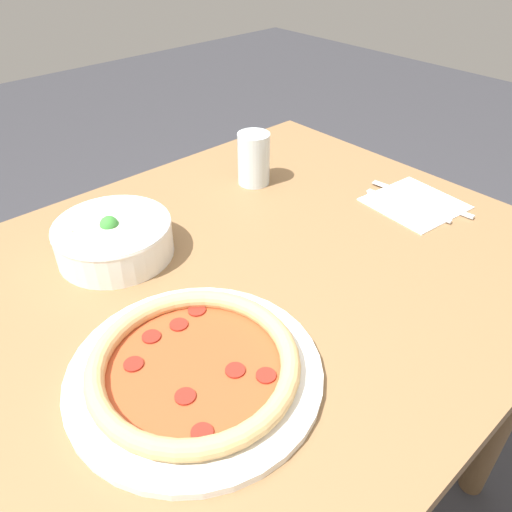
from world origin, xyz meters
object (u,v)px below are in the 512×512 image
Objects in this scene: pizza at (194,367)px; glass at (254,159)px; bowl at (113,237)px; knife at (425,200)px; fork at (409,206)px.

glass reaches higher than pizza.
pizza is 0.32m from bowl.
bowl is 0.62m from knife.
knife is (0.05, -0.01, -0.00)m from fork.
knife is at bearing -56.32° from glass.
fork is 0.05m from knife.
fork is 0.34m from glass.
pizza is at bearing 89.41° from fork.
glass is (0.36, 0.04, 0.02)m from bowl.
pizza is at bearing -101.21° from bowl.
glass is (-0.20, 0.30, 0.05)m from knife.
glass is at bearing 5.99° from bowl.
bowl reaches higher than fork.
pizza is 1.51× the size of knife.
bowl is 1.11× the size of fork.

